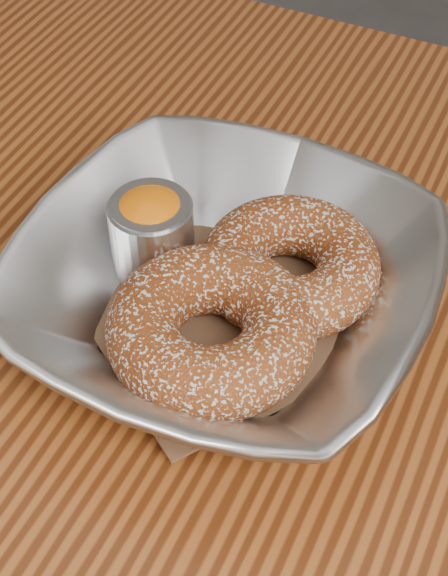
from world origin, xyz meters
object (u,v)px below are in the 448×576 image
at_px(serving_bowl, 224,290).
at_px(donut_back, 290,265).
at_px(table, 272,527).
at_px(ramekin, 152,232).
at_px(donut_front, 211,329).

relative_size(serving_bowl, donut_back, 2.23).
bearing_deg(table, donut_back, 110.07).
height_order(serving_bowl, ramekin, ramekin).
distance_m(table, donut_back, 0.16).
distance_m(table, donut_front, 0.14).
relative_size(table, donut_front, 10.60).
relative_size(table, serving_bowl, 5.20).
bearing_deg(donut_front, donut_back, 72.98).
bearing_deg(donut_back, table, -69.93).
bearing_deg(ramekin, serving_bowl, -16.58).
bearing_deg(serving_bowl, donut_front, -77.75).
xyz_separation_m(serving_bowl, ramekin, (-0.05, 0.02, 0.01)).
height_order(table, ramekin, ramekin).
height_order(donut_front, ramekin, ramekin).
height_order(table, donut_back, donut_back).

